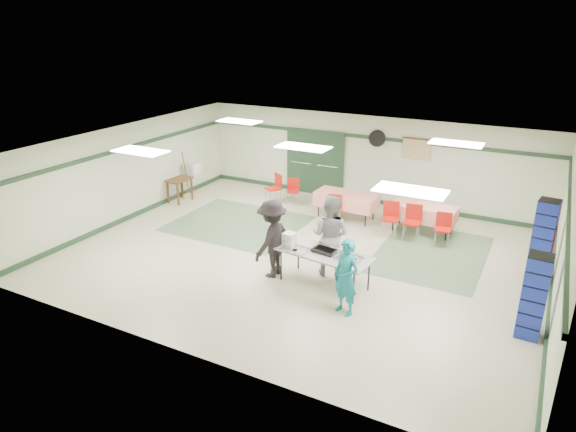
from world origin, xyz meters
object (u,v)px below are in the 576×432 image
at_px(chair_loose_a, 293,188).
at_px(crate_stack_blue_b, 534,297).
at_px(chair_a, 413,218).
at_px(chair_c, 443,225).
at_px(volunteer_grey, 330,235).
at_px(chair_b, 391,215).
at_px(volunteer_dark, 272,239).
at_px(chair_d, 334,207).
at_px(crate_stack_blue_a, 542,242).
at_px(serving_table, 324,255).
at_px(broom, 186,174).
at_px(volunteer_teal, 346,277).
at_px(printer_table, 179,182).
at_px(chair_loose_b, 276,185).
at_px(office_printer, 192,168).
at_px(crate_stack_red, 540,252).
at_px(dining_table_a, 423,212).
at_px(dining_table_b, 346,200).

xyz_separation_m(chair_loose_a, crate_stack_blue_b, (7.07, -4.46, 0.32)).
bearing_deg(chair_a, crate_stack_blue_b, -53.75).
bearing_deg(chair_c, crate_stack_blue_b, -65.83).
bearing_deg(crate_stack_blue_b, volunteer_grey, 171.93).
bearing_deg(chair_b, volunteer_dark, -125.76).
xyz_separation_m(volunteer_dark, chair_loose_a, (-1.80, 4.53, -0.39)).
bearing_deg(chair_d, crate_stack_blue_a, -26.28).
height_order(serving_table, broom, broom).
bearing_deg(volunteer_teal, serving_table, 155.90).
relative_size(serving_table, volunteer_dark, 1.22).
bearing_deg(serving_table, printer_table, 162.43).
bearing_deg(broom, serving_table, -33.54).
relative_size(chair_b, printer_table, 1.12).
bearing_deg(chair_a, volunteer_teal, -97.87).
relative_size(chair_loose_b, broom, 0.61).
relative_size(office_printer, broom, 0.30).
xyz_separation_m(chair_loose_a, crate_stack_blue_a, (7.07, -2.11, 0.46)).
xyz_separation_m(chair_a, broom, (-7.33, -0.03, 0.21)).
bearing_deg(chair_d, printer_table, 170.48).
bearing_deg(volunteer_dark, volunteer_grey, 124.62).
distance_m(volunteer_grey, chair_loose_a, 4.85).
bearing_deg(serving_table, crate_stack_red, 37.78).
xyz_separation_m(serving_table, dining_table_a, (1.13, 3.96, -0.15)).
distance_m(serving_table, chair_d, 3.60).
height_order(volunteer_dark, crate_stack_red, volunteer_dark).
bearing_deg(chair_loose_a, dining_table_a, -28.55).
distance_m(dining_table_a, crate_stack_red, 3.33).
bearing_deg(serving_table, chair_loose_a, 131.74).
distance_m(chair_c, chair_d, 2.98).
bearing_deg(printer_table, chair_a, 5.99).
height_order(crate_stack_red, crate_stack_blue_b, crate_stack_blue_b).
relative_size(dining_table_a, printer_table, 2.14).
bearing_deg(dining_table_b, chair_d, -99.81).
bearing_deg(dining_table_b, volunteer_dark, -89.32).
relative_size(chair_c, printer_table, 1.03).
distance_m(chair_d, crate_stack_blue_b, 6.27).
relative_size(volunteer_teal, volunteer_grey, 0.83).
bearing_deg(volunteer_grey, chair_d, -69.11).
distance_m(serving_table, crate_stack_blue_a, 4.67).
distance_m(dining_table_a, chair_loose_a, 4.18).
bearing_deg(chair_loose_b, chair_loose_a, 54.26).
distance_m(dining_table_a, chair_b, 0.91).
height_order(chair_b, broom, broom).
distance_m(chair_a, crate_stack_blue_b, 4.59).
distance_m(dining_table_b, chair_loose_a, 2.01).
bearing_deg(printer_table, serving_table, -22.81).
bearing_deg(crate_stack_blue_a, printer_table, 176.65).
distance_m(chair_a, crate_stack_red, 3.22).
bearing_deg(chair_a, chair_c, -6.05).
relative_size(chair_c, crate_stack_blue_b, 0.52).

